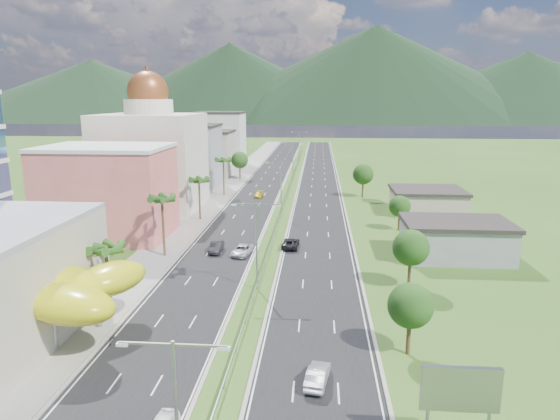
# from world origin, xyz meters

# --- Properties ---
(ground) EXTENTS (500.00, 500.00, 0.00)m
(ground) POSITION_xyz_m (0.00, 0.00, 0.00)
(ground) COLOR #2D5119
(ground) RESTS_ON ground
(road_left) EXTENTS (11.00, 260.00, 0.04)m
(road_left) POSITION_xyz_m (-7.50, 90.00, 0.02)
(road_left) COLOR black
(road_left) RESTS_ON ground
(road_right) EXTENTS (11.00, 260.00, 0.04)m
(road_right) POSITION_xyz_m (7.50, 90.00, 0.02)
(road_right) COLOR black
(road_right) RESTS_ON ground
(sidewalk_left) EXTENTS (7.00, 260.00, 0.12)m
(sidewalk_left) POSITION_xyz_m (-17.00, 90.00, 0.06)
(sidewalk_left) COLOR gray
(sidewalk_left) RESTS_ON ground
(median_guardrail) EXTENTS (0.10, 216.06, 0.76)m
(median_guardrail) POSITION_xyz_m (0.00, 71.99, 0.62)
(median_guardrail) COLOR gray
(median_guardrail) RESTS_ON ground
(streetlight_median_a) EXTENTS (6.04, 0.25, 11.00)m
(streetlight_median_a) POSITION_xyz_m (0.00, -25.00, 6.75)
(streetlight_median_a) COLOR gray
(streetlight_median_a) RESTS_ON ground
(streetlight_median_b) EXTENTS (6.04, 0.25, 11.00)m
(streetlight_median_b) POSITION_xyz_m (0.00, 10.00, 6.75)
(streetlight_median_b) COLOR gray
(streetlight_median_b) RESTS_ON ground
(streetlight_median_c) EXTENTS (6.04, 0.25, 11.00)m
(streetlight_median_c) POSITION_xyz_m (0.00, 50.00, 6.75)
(streetlight_median_c) COLOR gray
(streetlight_median_c) RESTS_ON ground
(streetlight_median_d) EXTENTS (6.04, 0.25, 11.00)m
(streetlight_median_d) POSITION_xyz_m (0.00, 95.00, 6.75)
(streetlight_median_d) COLOR gray
(streetlight_median_d) RESTS_ON ground
(streetlight_median_e) EXTENTS (6.04, 0.25, 11.00)m
(streetlight_median_e) POSITION_xyz_m (0.00, 140.00, 6.75)
(streetlight_median_e) COLOR gray
(streetlight_median_e) RESTS_ON ground
(lime_canopy) EXTENTS (18.00, 15.00, 7.40)m
(lime_canopy) POSITION_xyz_m (-20.00, -4.00, 4.99)
(lime_canopy) COLOR #BABB12
(lime_canopy) RESTS_ON ground
(pink_shophouse) EXTENTS (20.00, 15.00, 15.00)m
(pink_shophouse) POSITION_xyz_m (-28.00, 32.00, 7.50)
(pink_shophouse) COLOR #D15D55
(pink_shophouse) RESTS_ON ground
(domed_building) EXTENTS (20.00, 20.00, 28.70)m
(domed_building) POSITION_xyz_m (-28.00, 55.00, 11.35)
(domed_building) COLOR beige
(domed_building) RESTS_ON ground
(midrise_grey) EXTENTS (16.00, 15.00, 16.00)m
(midrise_grey) POSITION_xyz_m (-27.00, 80.00, 8.00)
(midrise_grey) COLOR gray
(midrise_grey) RESTS_ON ground
(midrise_beige) EXTENTS (16.00, 15.00, 13.00)m
(midrise_beige) POSITION_xyz_m (-27.00, 102.00, 6.50)
(midrise_beige) COLOR #AEA58F
(midrise_beige) RESTS_ON ground
(midrise_white) EXTENTS (16.00, 15.00, 18.00)m
(midrise_white) POSITION_xyz_m (-27.00, 125.00, 9.00)
(midrise_white) COLOR silver
(midrise_white) RESTS_ON ground
(billboard) EXTENTS (5.20, 0.35, 6.20)m
(billboard) POSITION_xyz_m (17.00, -18.00, 4.42)
(billboard) COLOR gray
(billboard) RESTS_ON ground
(shed_near) EXTENTS (15.00, 10.00, 5.00)m
(shed_near) POSITION_xyz_m (28.00, 25.00, 2.50)
(shed_near) COLOR gray
(shed_near) RESTS_ON ground
(shed_far) EXTENTS (14.00, 12.00, 4.40)m
(shed_far) POSITION_xyz_m (30.00, 55.00, 2.20)
(shed_far) COLOR #AEA58F
(shed_far) RESTS_ON ground
(palm_tree_b) EXTENTS (3.60, 3.60, 8.10)m
(palm_tree_b) POSITION_xyz_m (-15.50, 2.00, 7.06)
(palm_tree_b) COLOR #47301C
(palm_tree_b) RESTS_ON ground
(palm_tree_c) EXTENTS (3.60, 3.60, 9.60)m
(palm_tree_c) POSITION_xyz_m (-15.50, 22.00, 8.50)
(palm_tree_c) COLOR #47301C
(palm_tree_c) RESTS_ON ground
(palm_tree_d) EXTENTS (3.60, 3.60, 8.60)m
(palm_tree_d) POSITION_xyz_m (-15.50, 45.00, 7.54)
(palm_tree_d) COLOR #47301C
(palm_tree_d) RESTS_ON ground
(palm_tree_e) EXTENTS (3.60, 3.60, 9.40)m
(palm_tree_e) POSITION_xyz_m (-15.50, 70.00, 8.31)
(palm_tree_e) COLOR #47301C
(palm_tree_e) RESTS_ON ground
(leafy_tree_lfar) EXTENTS (4.90, 4.90, 8.05)m
(leafy_tree_lfar) POSITION_xyz_m (-15.50, 95.00, 5.58)
(leafy_tree_lfar) COLOR #47301C
(leafy_tree_lfar) RESTS_ON ground
(leafy_tree_ra) EXTENTS (4.20, 4.20, 6.90)m
(leafy_tree_ra) POSITION_xyz_m (16.00, -5.00, 4.78)
(leafy_tree_ra) COLOR #47301C
(leafy_tree_ra) RESTS_ON ground
(leafy_tree_rb) EXTENTS (4.55, 4.55, 7.47)m
(leafy_tree_rb) POSITION_xyz_m (19.00, 12.00, 5.18)
(leafy_tree_rb) COLOR #47301C
(leafy_tree_rb) RESTS_ON ground
(leafy_tree_rc) EXTENTS (3.85, 3.85, 6.33)m
(leafy_tree_rc) POSITION_xyz_m (22.00, 40.00, 4.37)
(leafy_tree_rc) COLOR #47301C
(leafy_tree_rc) RESTS_ON ground
(leafy_tree_rd) EXTENTS (4.90, 4.90, 8.05)m
(leafy_tree_rd) POSITION_xyz_m (18.00, 70.00, 5.58)
(leafy_tree_rd) COLOR #47301C
(leafy_tree_rd) RESTS_ON ground
(mountain_ridge) EXTENTS (860.00, 140.00, 90.00)m
(mountain_ridge) POSITION_xyz_m (60.00, 450.00, 0.00)
(mountain_ridge) COLOR black
(mountain_ridge) RESTS_ON ground
(car_dark_left) EXTENTS (1.75, 4.89, 1.61)m
(car_dark_left) POSITION_xyz_m (-8.13, 24.50, 0.84)
(car_dark_left) COLOR black
(car_dark_left) RESTS_ON road_left
(car_silver_mid_left) EXTENTS (3.20, 5.55, 1.46)m
(car_silver_mid_left) POSITION_xyz_m (-3.93, 23.42, 0.77)
(car_silver_mid_left) COLOR #AEB1B6
(car_silver_mid_left) RESTS_ON road_left
(car_yellow_far_left) EXTENTS (1.93, 4.40, 1.26)m
(car_yellow_far_left) POSITION_xyz_m (-6.72, 68.14, 0.67)
(car_yellow_far_left) COLOR gold
(car_yellow_far_left) RESTS_ON road_left
(car_silver_right) EXTENTS (2.31, 4.75, 1.50)m
(car_silver_right) POSITION_xyz_m (7.62, -10.70, 0.79)
(car_silver_right) COLOR #AEB0B6
(car_silver_right) RESTS_ON road_right
(car_dark_far_right) EXTENTS (2.72, 5.42, 1.47)m
(car_dark_far_right) POSITION_xyz_m (3.20, 27.73, 0.78)
(car_dark_far_right) COLOR black
(car_dark_far_right) RESTS_ON road_right
(motorcycle) EXTENTS (0.76, 1.80, 1.12)m
(motorcycle) POSITION_xyz_m (-12.30, -5.19, 0.60)
(motorcycle) COLOR black
(motorcycle) RESTS_ON road_left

